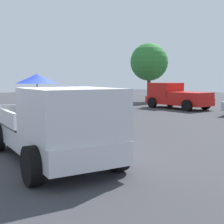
% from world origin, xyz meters
% --- Properties ---
extents(ground_plane, '(80.00, 80.00, 0.00)m').
position_xyz_m(ground_plane, '(0.00, 0.00, 0.00)').
color(ground_plane, '#38383D').
extents(pickup_truck_main, '(5.27, 2.86, 2.24)m').
position_xyz_m(pickup_truck_main, '(0.41, -0.05, 0.97)').
color(pickup_truck_main, black).
rests_on(pickup_truck_main, ground).
extents(pickup_truck_red, '(4.87, 2.31, 1.80)m').
position_xyz_m(pickup_truck_red, '(-7.21, 13.75, 0.87)').
color(pickup_truck_red, black).
rests_on(pickup_truck_red, ground).
extents(tree_by_lot, '(3.41, 3.41, 5.32)m').
position_xyz_m(tree_by_lot, '(-13.15, 17.11, 3.60)').
color(tree_by_lot, brown).
rests_on(tree_by_lot, ground).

